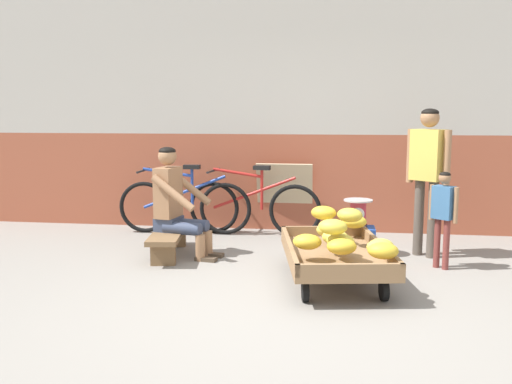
# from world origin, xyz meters

# --- Properties ---
(ground_plane) EXTENTS (80.00, 80.00, 0.00)m
(ground_plane) POSITION_xyz_m (0.00, 0.00, 0.00)
(ground_plane) COLOR gray
(back_wall) EXTENTS (16.00, 0.30, 2.94)m
(back_wall) POSITION_xyz_m (0.00, 3.12, 1.47)
(back_wall) COLOR #A35138
(back_wall) RESTS_ON ground
(banana_cart) EXTENTS (1.07, 1.56, 0.36)m
(banana_cart) POSITION_xyz_m (0.39, 0.82, 0.24)
(banana_cart) COLOR #8E6B47
(banana_cart) RESTS_ON ground
(banana_pile) EXTENTS (0.87, 1.33, 0.27)m
(banana_pile) POSITION_xyz_m (0.46, 0.75, 0.46)
(banana_pile) COLOR yellow
(banana_pile) RESTS_ON banana_cart
(low_bench) EXTENTS (0.44, 1.13, 0.27)m
(low_bench) POSITION_xyz_m (-1.33, 1.52, 0.20)
(low_bench) COLOR brown
(low_bench) RESTS_ON ground
(vendor_seated) EXTENTS (0.72, 0.56, 1.14)m
(vendor_seated) POSITION_xyz_m (-1.25, 1.51, 0.57)
(vendor_seated) COLOR #9E704C
(vendor_seated) RESTS_ON ground
(plastic_crate) EXTENTS (0.36, 0.28, 0.30)m
(plastic_crate) POSITION_xyz_m (0.62, 1.80, 0.15)
(plastic_crate) COLOR #234CA8
(plastic_crate) RESTS_ON ground
(weighing_scale) EXTENTS (0.30, 0.30, 0.29)m
(weighing_scale) POSITION_xyz_m (0.62, 1.80, 0.45)
(weighing_scale) COLOR #28282D
(weighing_scale) RESTS_ON plastic_crate
(bicycle_near_left) EXTENTS (1.66, 0.48, 0.86)m
(bicycle_near_left) POSITION_xyz_m (-1.46, 2.58, 0.35)
(bicycle_near_left) COLOR black
(bicycle_near_left) RESTS_ON ground
(bicycle_far_left) EXTENTS (1.66, 0.48, 0.86)m
(bicycle_far_left) POSITION_xyz_m (-0.60, 2.62, 0.35)
(bicycle_far_left) COLOR black
(bicycle_far_left) RESTS_ON ground
(sign_board) EXTENTS (0.70, 0.30, 0.86)m
(sign_board) POSITION_xyz_m (-0.25, 2.96, 0.43)
(sign_board) COLOR #C6B289
(sign_board) RESTS_ON ground
(customer_adult) EXTENTS (0.39, 0.36, 1.53)m
(customer_adult) POSITION_xyz_m (1.32, 1.86, 0.95)
(customer_adult) COLOR brown
(customer_adult) RESTS_ON ground
(customer_child) EXTENTS (0.24, 0.22, 0.94)m
(customer_child) POSITION_xyz_m (1.40, 1.41, 0.58)
(customer_child) COLOR brown
(customer_child) RESTS_ON ground
(shopping_bag) EXTENTS (0.18, 0.12, 0.24)m
(shopping_bag) POSITION_xyz_m (0.79, 1.37, 0.12)
(shopping_bag) COLOR #D13D4C
(shopping_bag) RESTS_ON ground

